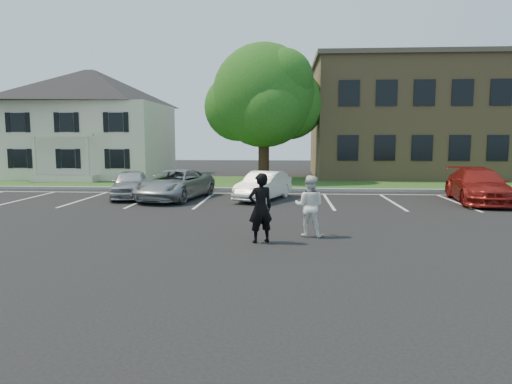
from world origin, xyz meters
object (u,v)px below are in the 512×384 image
(house, at_px, (93,124))
(office_building, at_px, (467,119))
(car_red_compact, at_px, (478,186))
(car_silver_west, at_px, (131,184))
(tree, at_px, (265,98))
(man_white_shirt, at_px, (309,206))
(car_white_sedan, at_px, (264,186))
(car_silver_minivan, at_px, (175,185))
(man_black_suit, at_px, (260,208))

(house, distance_m, office_building, 27.08)
(car_red_compact, bearing_deg, car_silver_west, -173.51)
(tree, bearing_deg, house, 168.51)
(car_silver_west, bearing_deg, man_white_shirt, -57.36)
(house, height_order, office_building, office_building)
(tree, xyz_separation_m, car_white_sedan, (0.33, -9.00, -4.70))
(tree, distance_m, car_red_compact, 14.22)
(car_silver_west, height_order, car_silver_minivan, car_silver_minivan)
(house, bearing_deg, car_white_sedan, -41.91)
(car_silver_minivan, distance_m, car_white_sedan, 4.10)
(car_white_sedan, height_order, car_red_compact, car_red_compact)
(house, height_order, car_red_compact, house)
(car_red_compact, bearing_deg, tree, 144.93)
(office_building, bearing_deg, car_silver_west, -146.87)
(car_silver_west, relative_size, car_red_compact, 0.77)
(car_silver_minivan, bearing_deg, office_building, 49.37)
(car_silver_minivan, bearing_deg, tree, 80.04)
(house, height_order, tree, tree)
(house, height_order, car_silver_west, house)
(man_black_suit, distance_m, man_white_shirt, 1.63)
(house, bearing_deg, man_black_suit, -56.73)
(tree, bearing_deg, car_silver_west, -124.24)
(tree, height_order, car_red_compact, tree)
(man_black_suit, relative_size, car_silver_west, 0.48)
(house, height_order, man_black_suit, house)
(man_white_shirt, bearing_deg, car_white_sedan, -64.23)
(office_building, height_order, car_silver_west, office_building)
(house, xyz_separation_m, car_red_compact, (22.35, -11.75, -3.09))
(office_building, bearing_deg, man_black_suit, -121.97)
(house, distance_m, tree, 12.88)
(car_red_compact, bearing_deg, office_building, 79.42)
(tree, bearing_deg, car_white_sedan, -87.87)
(man_black_suit, height_order, car_silver_west, man_black_suit)
(tree, bearing_deg, car_silver_minivan, -112.54)
(house, relative_size, man_black_suit, 5.41)
(house, bearing_deg, car_red_compact, -27.73)
(car_silver_minivan, xyz_separation_m, car_white_sedan, (4.10, 0.07, -0.04))
(tree, distance_m, car_silver_minivan, 10.87)
(man_white_shirt, relative_size, car_white_sedan, 0.45)
(office_building, height_order, man_white_shirt, office_building)
(man_black_suit, bearing_deg, house, -82.09)
(man_white_shirt, height_order, car_red_compact, man_white_shirt)
(man_black_suit, relative_size, man_white_shirt, 1.08)
(tree, height_order, man_white_shirt, tree)
(tree, height_order, car_silver_minivan, tree)
(car_silver_west, bearing_deg, house, 107.50)
(office_building, bearing_deg, car_white_sedan, -136.16)
(man_white_shirt, relative_size, car_silver_minivan, 0.36)
(tree, height_order, car_silver_west, tree)
(tree, relative_size, car_white_sedan, 2.24)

